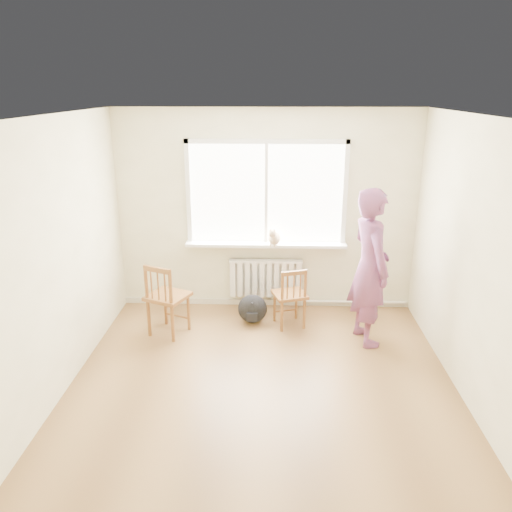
# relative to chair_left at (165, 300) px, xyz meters

# --- Properties ---
(floor) EXTENTS (4.50, 4.50, 0.00)m
(floor) POSITION_rel_chair_left_xyz_m (1.21, -1.30, -0.47)
(floor) COLOR olive
(floor) RESTS_ON ground
(ceiling) EXTENTS (4.50, 4.50, 0.00)m
(ceiling) POSITION_rel_chair_left_xyz_m (1.21, -1.30, 2.23)
(ceiling) COLOR white
(ceiling) RESTS_ON back_wall
(back_wall) EXTENTS (4.00, 0.01, 2.70)m
(back_wall) POSITION_rel_chair_left_xyz_m (1.21, 0.95, 0.88)
(back_wall) COLOR #F0E8C0
(back_wall) RESTS_ON ground
(window) EXTENTS (2.12, 0.05, 1.42)m
(window) POSITION_rel_chair_left_xyz_m (1.21, 0.93, 1.19)
(window) COLOR white
(window) RESTS_ON back_wall
(windowsill) EXTENTS (2.15, 0.22, 0.04)m
(windowsill) POSITION_rel_chair_left_xyz_m (1.21, 0.84, 0.46)
(windowsill) COLOR white
(windowsill) RESTS_ON back_wall
(radiator) EXTENTS (1.00, 0.12, 0.55)m
(radiator) POSITION_rel_chair_left_xyz_m (1.21, 0.86, -0.03)
(radiator) COLOR white
(radiator) RESTS_ON back_wall
(heating_pipe) EXTENTS (1.40, 0.04, 0.04)m
(heating_pipe) POSITION_rel_chair_left_xyz_m (2.46, 0.89, -0.39)
(heating_pipe) COLOR silver
(heating_pipe) RESTS_ON back_wall
(baseboard) EXTENTS (4.00, 0.03, 0.08)m
(baseboard) POSITION_rel_chair_left_xyz_m (1.21, 0.94, -0.43)
(baseboard) COLOR beige
(baseboard) RESTS_ON ground
(chair_left) EXTENTS (0.60, 0.59, 0.93)m
(chair_left) POSITION_rel_chair_left_xyz_m (0.00, 0.00, 0.00)
(chair_left) COLOR brown
(chair_left) RESTS_ON floor
(chair_right) EXTENTS (0.49, 0.48, 0.80)m
(chair_right) POSITION_rel_chair_left_xyz_m (1.54, 0.28, -0.07)
(chair_right) COLOR brown
(chair_right) RESTS_ON floor
(person) EXTENTS (0.61, 0.78, 1.88)m
(person) POSITION_rel_chair_left_xyz_m (2.44, -0.05, 0.47)
(person) COLOR #B13B3B
(person) RESTS_ON floor
(cat) EXTENTS (0.22, 0.38, 0.26)m
(cat) POSITION_rel_chair_left_xyz_m (1.32, 0.76, 0.58)
(cat) COLOR beige
(cat) RESTS_ON windowsill
(backpack) EXTENTS (0.47, 0.42, 0.38)m
(backpack) POSITION_rel_chair_left_xyz_m (1.05, 0.38, -0.28)
(backpack) COLOR black
(backpack) RESTS_ON floor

